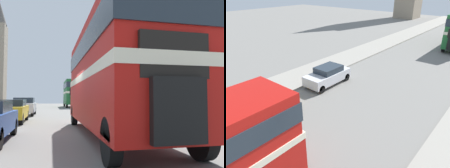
{
  "view_description": "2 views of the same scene",
  "coord_description": "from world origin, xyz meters",
  "views": [
    {
      "loc": [
        -1.68,
        -10.42,
        1.45
      ],
      "look_at": [
        0.66,
        -0.86,
        2.01
      ],
      "focal_mm": 40.0,
      "sensor_mm": 36.0,
      "label": 1
    },
    {
      "loc": [
        7.25,
        -0.15,
        7.63
      ],
      "look_at": [
        0.0,
        8.61,
        2.33
      ],
      "focal_mm": 35.0,
      "sensor_mm": 36.0,
      "label": 2
    }
  ],
  "objects": [
    {
      "name": "car_parked_mid",
      "position": [
        -3.96,
        5.56,
        0.72
      ],
      "size": [
        1.65,
        4.01,
        1.37
      ],
      "color": "gold",
      "rests_on": "ground_plane"
    },
    {
      "name": "car_parked_far",
      "position": [
        -3.88,
        11.97,
        0.78
      ],
      "size": [
        1.75,
        3.98,
        1.51
      ],
      "color": "silver",
      "rests_on": "ground_plane"
    }
  ]
}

